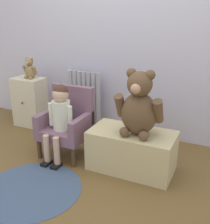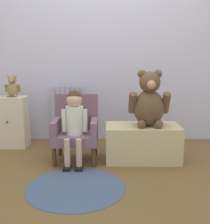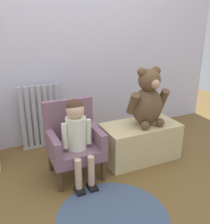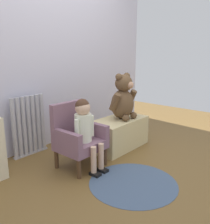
# 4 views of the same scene
# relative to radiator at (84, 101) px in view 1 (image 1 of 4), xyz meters

# --- Properties ---
(ground_plane) EXTENTS (6.00, 6.00, 0.00)m
(ground_plane) POSITION_rel_radiator_xyz_m (0.41, -1.14, -0.34)
(ground_plane) COLOR brown
(back_wall) EXTENTS (3.80, 0.05, 2.40)m
(back_wall) POSITION_rel_radiator_xyz_m (0.41, 0.12, 0.86)
(back_wall) COLOR silver
(back_wall) RESTS_ON ground_plane
(radiator) EXTENTS (0.43, 0.05, 0.69)m
(radiator) POSITION_rel_radiator_xyz_m (0.00, 0.00, 0.00)
(radiator) COLOR #B2B1BA
(radiator) RESTS_ON ground_plane
(small_dresser) EXTENTS (0.37, 0.27, 0.60)m
(small_dresser) POSITION_rel_radiator_xyz_m (-0.65, -0.21, -0.05)
(small_dresser) COLOR beige
(small_dresser) RESTS_ON ground_plane
(child_armchair) EXTENTS (0.45, 0.40, 0.67)m
(child_armchair) POSITION_rel_radiator_xyz_m (0.16, -0.64, -0.02)
(child_armchair) COLOR #7C586A
(child_armchair) RESTS_ON ground_plane
(child_figure) EXTENTS (0.25, 0.35, 0.73)m
(child_figure) POSITION_rel_radiator_xyz_m (0.16, -0.75, 0.13)
(child_figure) COLOR silver
(child_figure) RESTS_ON ground_plane
(low_bench) EXTENTS (0.75, 0.39, 0.36)m
(low_bench) POSITION_rel_radiator_xyz_m (0.84, -0.66, -0.16)
(low_bench) COLOR #CDBA83
(low_bench) RESTS_ON ground_plane
(large_teddy_bear) EXTENTS (0.41, 0.29, 0.56)m
(large_teddy_bear) POSITION_rel_radiator_xyz_m (0.90, -0.67, 0.27)
(large_teddy_bear) COLOR brown
(large_teddy_bear) RESTS_ON low_bench
(small_teddy_bear) EXTENTS (0.18, 0.13, 0.25)m
(small_teddy_bear) POSITION_rel_radiator_xyz_m (-0.61, -0.20, 0.36)
(small_teddy_bear) COLOR olive
(small_teddy_bear) RESTS_ON small_dresser
(floor_rug) EXTENTS (0.81, 0.81, 0.01)m
(floor_rug) POSITION_rel_radiator_xyz_m (0.22, -1.30, -0.34)
(floor_rug) COLOR #41546F
(floor_rug) RESTS_ON ground_plane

